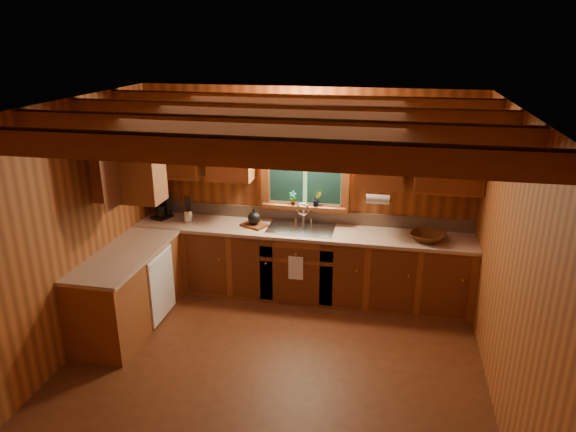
# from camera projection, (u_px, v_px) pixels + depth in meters

# --- Properties ---
(room) EXTENTS (4.20, 4.20, 4.20)m
(room) POSITION_uv_depth(u_px,v_px,m) (271.00, 249.00, 4.84)
(room) COLOR #542914
(room) RESTS_ON ground
(ceiling_beams) EXTENTS (4.20, 2.54, 0.18)m
(ceiling_beams) POSITION_uv_depth(u_px,v_px,m) (269.00, 121.00, 4.44)
(ceiling_beams) COLOR brown
(ceiling_beams) RESTS_ON room
(base_cabinets) EXTENTS (4.20, 2.22, 0.86)m
(base_cabinets) POSITION_uv_depth(u_px,v_px,m) (257.00, 271.00, 6.41)
(base_cabinets) COLOR brown
(base_cabinets) RESTS_ON ground
(countertop) EXTENTS (4.20, 2.24, 0.04)m
(countertop) POSITION_uv_depth(u_px,v_px,m) (257.00, 237.00, 6.26)
(countertop) COLOR tan
(countertop) RESTS_ON base_cabinets
(backsplash) EXTENTS (4.20, 0.02, 0.16)m
(backsplash) POSITION_uv_depth(u_px,v_px,m) (305.00, 215.00, 6.68)
(backsplash) COLOR tan
(backsplash) RESTS_ON room
(dishwasher_panel) EXTENTS (0.02, 0.60, 0.80)m
(dishwasher_panel) POSITION_uv_depth(u_px,v_px,m) (162.00, 285.00, 6.03)
(dishwasher_panel) COLOR white
(dishwasher_panel) RESTS_ON base_cabinets
(upper_cabinets) EXTENTS (4.19, 1.77, 0.78)m
(upper_cabinets) POSITION_uv_depth(u_px,v_px,m) (251.00, 156.00, 6.08)
(upper_cabinets) COLOR brown
(upper_cabinets) RESTS_ON room
(window) EXTENTS (1.12, 0.08, 1.00)m
(window) POSITION_uv_depth(u_px,v_px,m) (305.00, 174.00, 6.48)
(window) COLOR brown
(window) RESTS_ON room
(window_sill) EXTENTS (1.06, 0.14, 0.04)m
(window_sill) POSITION_uv_depth(u_px,v_px,m) (304.00, 207.00, 6.58)
(window_sill) COLOR brown
(window_sill) RESTS_ON room
(wall_sconce) EXTENTS (0.45, 0.21, 0.17)m
(wall_sconce) POSITION_uv_depth(u_px,v_px,m) (304.00, 125.00, 6.16)
(wall_sconce) COLOR black
(wall_sconce) RESTS_ON room
(paper_towel_roll) EXTENTS (0.27, 0.11, 0.11)m
(paper_towel_roll) POSITION_uv_depth(u_px,v_px,m) (378.00, 199.00, 6.05)
(paper_towel_roll) COLOR white
(paper_towel_roll) RESTS_ON upper_cabinets
(dish_towel) EXTENTS (0.18, 0.01, 0.30)m
(dish_towel) POSITION_uv_depth(u_px,v_px,m) (296.00, 268.00, 6.27)
(dish_towel) COLOR white
(dish_towel) RESTS_ON base_cabinets
(sink) EXTENTS (0.82, 0.48, 0.43)m
(sink) POSITION_uv_depth(u_px,v_px,m) (301.00, 232.00, 6.46)
(sink) COLOR silver
(sink) RESTS_ON countertop
(coffee_maker) EXTENTS (0.19, 0.24, 0.34)m
(coffee_maker) POSITION_uv_depth(u_px,v_px,m) (162.00, 205.00, 6.80)
(coffee_maker) COLOR black
(coffee_maker) RESTS_ON countertop
(utensil_crock) EXTENTS (0.12, 0.12, 0.35)m
(utensil_crock) POSITION_uv_depth(u_px,v_px,m) (188.00, 215.00, 6.67)
(utensil_crock) COLOR silver
(utensil_crock) RESTS_ON countertop
(cutting_board) EXTENTS (0.37, 0.33, 0.03)m
(cutting_board) POSITION_uv_depth(u_px,v_px,m) (254.00, 225.00, 6.54)
(cutting_board) COLOR #592913
(cutting_board) RESTS_ON countertop
(teakettle) EXTENTS (0.16, 0.16, 0.20)m
(teakettle) POSITION_uv_depth(u_px,v_px,m) (254.00, 218.00, 6.51)
(teakettle) COLOR black
(teakettle) RESTS_ON cutting_board
(wicker_basket) EXTENTS (0.49, 0.49, 0.10)m
(wicker_basket) POSITION_uv_depth(u_px,v_px,m) (428.00, 237.00, 6.07)
(wicker_basket) COLOR #48230C
(wicker_basket) RESTS_ON countertop
(potted_plant_left) EXTENTS (0.10, 0.07, 0.18)m
(potted_plant_left) POSITION_uv_depth(u_px,v_px,m) (293.00, 198.00, 6.54)
(potted_plant_left) COLOR #592913
(potted_plant_left) RESTS_ON window_sill
(potted_plant_right) EXTENTS (0.13, 0.11, 0.20)m
(potted_plant_right) POSITION_uv_depth(u_px,v_px,m) (317.00, 199.00, 6.49)
(potted_plant_right) COLOR #592913
(potted_plant_right) RESTS_ON window_sill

